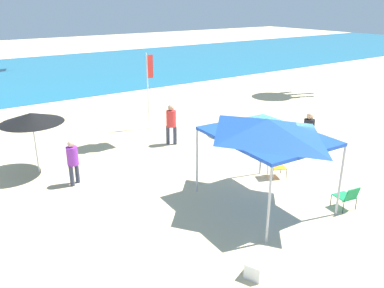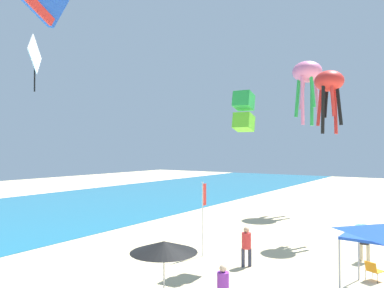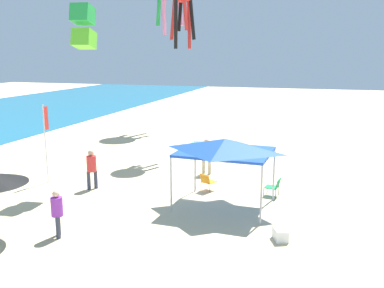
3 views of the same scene
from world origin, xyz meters
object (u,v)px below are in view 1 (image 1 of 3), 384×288
(person_watching_sky, at_px, (308,131))
(person_far_stroller, at_px, (171,121))
(beach_umbrella, at_px, (31,118))
(folding_chair_left_of_tent, at_px, (274,165))
(person_by_tent, at_px, (73,159))
(banner_flag, at_px, (149,84))
(cooler_box, at_px, (257,267))
(folding_chair_near_cooler, at_px, (347,196))
(canopy_tent, at_px, (267,129))

(person_watching_sky, distance_m, person_far_stroller, 5.83)
(person_far_stroller, bearing_deg, beach_umbrella, -138.76)
(folding_chair_left_of_tent, bearing_deg, beach_umbrella, 76.69)
(person_watching_sky, bearing_deg, person_by_tent, -102.08)
(folding_chair_left_of_tent, xyz_separation_m, banner_flag, (-0.91, 7.64, 1.77))
(cooler_box, relative_size, person_watching_sky, 0.40)
(folding_chair_near_cooler, bearing_deg, banner_flag, -74.74)
(canopy_tent, relative_size, banner_flag, 0.99)
(cooler_box, bearing_deg, canopy_tent, 43.71)
(person_by_tent, bearing_deg, beach_umbrella, 80.70)
(canopy_tent, relative_size, beach_umbrella, 1.60)
(folding_chair_near_cooler, xyz_separation_m, banner_flag, (-1.03, 10.59, 1.77))
(folding_chair_near_cooler, bearing_deg, person_watching_sky, -114.74)
(folding_chair_left_of_tent, bearing_deg, folding_chair_near_cooler, -153.22)
(person_by_tent, xyz_separation_m, person_far_stroller, (4.94, 1.55, 0.11))
(folding_chair_left_of_tent, bearing_deg, person_by_tent, 84.59)
(folding_chair_near_cooler, relative_size, person_watching_sky, 0.44)
(person_by_tent, relative_size, person_far_stroller, 0.90)
(person_watching_sky, bearing_deg, beach_umbrella, -110.27)
(person_far_stroller, bearing_deg, banner_flag, 127.06)
(canopy_tent, relative_size, person_watching_sky, 2.01)
(folding_chair_left_of_tent, height_order, person_by_tent, person_by_tent)
(folding_chair_left_of_tent, bearing_deg, banner_flag, 31.30)
(beach_umbrella, relative_size, folding_chair_near_cooler, 2.82)
(folding_chair_near_cooler, bearing_deg, folding_chair_left_of_tent, -78.01)
(folding_chair_left_of_tent, height_order, banner_flag, banner_flag)
(banner_flag, bearing_deg, cooler_box, -106.58)
(beach_umbrella, height_order, banner_flag, banner_flag)
(beach_umbrella, relative_size, person_by_tent, 1.41)
(cooler_box, xyz_separation_m, banner_flag, (3.35, 11.27, 2.04))
(beach_umbrella, relative_size, banner_flag, 0.62)
(canopy_tent, relative_size, cooler_box, 5.06)
(beach_umbrella, height_order, cooler_box, beach_umbrella)
(cooler_box, xyz_separation_m, person_far_stroller, (3.04, 8.73, 0.87))
(cooler_box, bearing_deg, folding_chair_near_cooler, 8.87)
(beach_umbrella, xyz_separation_m, cooler_box, (2.67, -9.01, -1.91))
(beach_umbrella, distance_m, cooler_box, 9.59)
(beach_umbrella, distance_m, person_far_stroller, 5.81)
(folding_chair_left_of_tent, xyz_separation_m, folding_chair_near_cooler, (0.12, -2.95, 0.00))
(canopy_tent, distance_m, person_watching_sky, 4.92)
(canopy_tent, relative_size, folding_chair_near_cooler, 4.52)
(beach_umbrella, height_order, person_far_stroller, beach_umbrella)
(canopy_tent, height_order, person_by_tent, canopy_tent)
(folding_chair_left_of_tent, xyz_separation_m, cooler_box, (-4.27, -3.63, -0.27))
(folding_chair_left_of_tent, height_order, folding_chair_near_cooler, same)
(cooler_box, relative_size, banner_flag, 0.20)
(banner_flag, relative_size, person_by_tent, 2.28)
(canopy_tent, bearing_deg, person_by_tent, 133.75)
(person_far_stroller, bearing_deg, folding_chair_near_cooler, -36.40)
(cooler_box, height_order, person_watching_sky, person_watching_sky)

